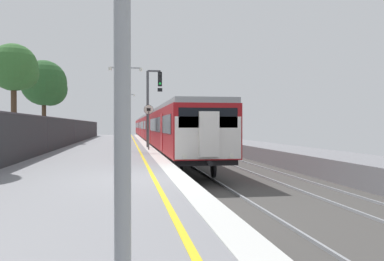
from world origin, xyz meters
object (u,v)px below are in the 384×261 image
Objects in this scene: signal_gantry at (151,99)px; background_tree_left at (16,69)px; commuter_train_at_platform at (154,128)px; background_tree_right at (46,85)px; speed_limit_sign at (149,121)px; platform_lamp_far at (126,112)px; platform_lamp_mid at (126,100)px.

background_tree_left is (-8.75, -0.62, 1.79)m from signal_gantry.
commuter_train_at_platform is 9.46× the size of background_tree_left.
background_tree_right reaches higher than signal_gantry.
background_tree_right reaches higher than speed_limit_sign.
background_tree_right is (0.04, 9.45, -0.04)m from background_tree_left.
speed_limit_sign is 19.49m from platform_lamp_far.
signal_gantry is at bearing 4.07° from background_tree_left.
commuter_train_at_platform is at bearing 85.29° from speed_limit_sign.
signal_gantry is at bearing -45.37° from background_tree_right.
signal_gantry is 1.92× the size of speed_limit_sign.
speed_limit_sign is 2.16m from platform_lamp_mid.
signal_gantry is (-1.49, -19.48, 2.07)m from commuter_train_at_platform.
background_tree_left reaches higher than platform_lamp_far.
commuter_train_at_platform is at bearing 85.64° from signal_gantry.
platform_lamp_far reaches higher than speed_limit_sign.
commuter_train_at_platform is at bearing 63.00° from background_tree_left.
speed_limit_sign is at bearing -96.98° from signal_gantry.
platform_lamp_mid reaches higher than commuter_train_at_platform.
commuter_train_at_platform is 23.79m from platform_lamp_mid.
platform_lamp_far is (0.00, 20.49, 0.01)m from platform_lamp_mid.
platform_lamp_far is at bearing 94.15° from speed_limit_sign.
platform_lamp_far is 10.53m from background_tree_right.
background_tree_left is 9.45m from background_tree_right.
speed_limit_sign is 14.80m from background_tree_right.
background_tree_right is at bearing 134.63° from signal_gantry.
platform_lamp_far is (-1.41, 19.40, 1.23)m from speed_limit_sign.
signal_gantry is 12.52m from background_tree_right.
background_tree_left reaches higher than platform_lamp_mid.
background_tree_left is (-8.40, 2.31, 3.34)m from speed_limit_sign.
background_tree_left is at bearing 164.60° from speed_limit_sign.
platform_lamp_far is at bearing 90.00° from platform_lamp_mid.
commuter_train_at_platform is 15.23m from background_tree_right.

